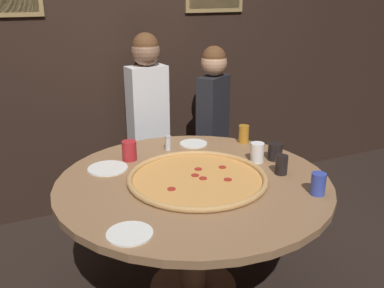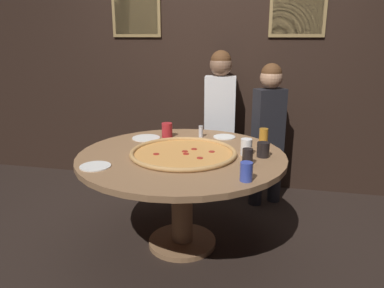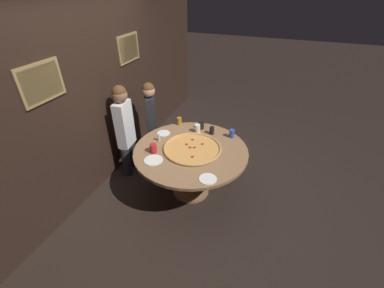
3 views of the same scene
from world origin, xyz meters
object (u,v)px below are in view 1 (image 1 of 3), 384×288
drink_cup_near_right (318,184)px  white_plate_beside_cup (193,144)px  diner_far_right (213,120)px  drink_cup_beside_pizza (281,165)px  drink_cup_by_shaker (257,152)px  white_plate_left_side (108,168)px  diner_centre_back (148,115)px  white_plate_far_back (130,234)px  drink_cup_far_left (129,151)px  condiment_shaker (168,143)px  drink_cup_front_edge (275,152)px  drink_cup_far_right (244,134)px  dining_table (193,202)px  giant_pizza (197,178)px

drink_cup_near_right → white_plate_beside_cup: 0.98m
diner_far_right → drink_cup_beside_pizza: bearing=50.9°
drink_cup_by_shaker → white_plate_left_side: 0.89m
drink_cup_by_shaker → drink_cup_near_right: size_ratio=1.04×
drink_cup_beside_pizza → diner_far_right: diner_far_right is taller
diner_centre_back → diner_far_right: 0.51m
drink_cup_by_shaker → white_plate_far_back: bearing=-153.6°
white_plate_far_back → diner_centre_back: 1.60m
drink_cup_far_left → condiment_shaker: bearing=12.5°
drink_cup_front_edge → white_plate_beside_cup: size_ratio=0.56×
drink_cup_far_right → drink_cup_far_left: 0.80m
white_plate_left_side → drink_cup_near_right: bearing=-40.9°
white_plate_far_back → diner_far_right: diner_far_right is taller
white_plate_beside_cup → diner_far_right: 0.53m
white_plate_left_side → condiment_shaker: 0.46m
dining_table → drink_cup_far_left: bearing=118.6°
drink_cup_far_left → white_plate_left_side: bearing=-152.4°
drink_cup_beside_pizza → white_plate_far_back: 1.00m
white_plate_left_side → condiment_shaker: bearing=18.4°
white_plate_left_side → diner_centre_back: bearing=55.6°
giant_pizza → condiment_shaker: bearing=86.8°
white_plate_beside_cup → diner_centre_back: diner_centre_back is taller
drink_cup_far_left → condiment_shaker: 0.28m
giant_pizza → white_plate_far_back: 0.63m
drink_cup_near_right → dining_table: bearing=139.5°
white_plate_beside_cup → diner_centre_back: (-0.12, 0.57, 0.07)m
drink_cup_front_edge → white_plate_left_side: bearing=163.6°
dining_table → diner_far_right: 1.11m
drink_cup_near_right → drink_cup_beside_pizza: (-0.02, 0.29, -0.00)m
drink_cup_far_left → drink_cup_far_right: bearing=-1.3°
drink_cup_by_shaker → condiment_shaker: drink_cup_by_shaker is taller
giant_pizza → diner_far_right: size_ratio=0.58×
drink_cup_far_right → white_plate_far_back: drink_cup_far_right is taller
dining_table → drink_cup_near_right: (0.50, -0.43, 0.20)m
drink_cup_by_shaker → diner_far_right: (0.14, 0.84, -0.04)m
drink_cup_beside_pizza → white_plate_far_back: drink_cup_beside_pizza is taller
drink_cup_by_shaker → diner_centre_back: diner_centre_back is taller
drink_cup_far_right → drink_cup_front_edge: size_ratio=1.15×
drink_cup_far_left → diner_centre_back: diner_centre_back is taller
drink_cup_near_right → drink_cup_front_edge: bearing=80.7°
white_plate_left_side → white_plate_beside_cup: bearing=15.5°
white_plate_far_back → drink_cup_beside_pizza: bearing=14.9°
diner_far_right → drink_cup_far_left: bearing=-2.5°
white_plate_far_back → diner_centre_back: size_ratio=0.14×
drink_cup_beside_pizza → dining_table: bearing=164.2°
giant_pizza → diner_centre_back: 1.11m
white_plate_far_back → white_plate_beside_cup: (0.73, 0.91, 0.00)m
white_plate_left_side → diner_far_right: bearing=30.1°
white_plate_beside_cup → dining_table: bearing=-115.0°
drink_cup_far_right → condiment_shaker: bearing=171.3°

